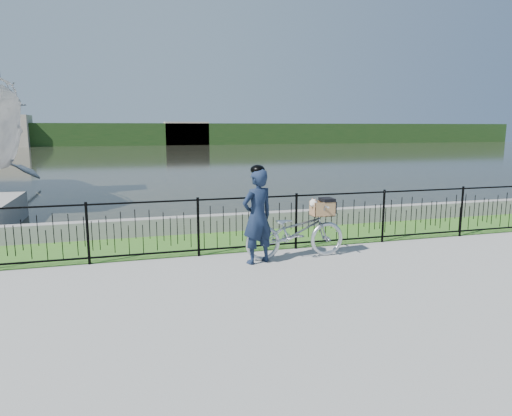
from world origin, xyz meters
name	(u,v)px	position (x,y,z in m)	size (l,w,h in m)	color
ground	(273,277)	(0.00, 0.00, 0.00)	(120.00, 120.00, 0.00)	gray
grass_strip	(237,240)	(0.00, 2.60, 0.00)	(60.00, 2.00, 0.01)	#376720
water	(154,156)	(0.00, 33.00, 0.00)	(120.00, 120.00, 0.00)	#27281E
quay_wall	(227,223)	(0.00, 3.60, 0.20)	(60.00, 0.30, 0.40)	gray
fence	(249,224)	(0.00, 1.60, 0.58)	(14.00, 0.06, 1.15)	black
far_treeline	(142,134)	(0.00, 60.00, 1.50)	(120.00, 6.00, 3.00)	#223F18
far_building_right	(186,133)	(6.00, 58.50, 1.60)	(6.00, 3.00, 3.20)	#B5A791
bicycle_rig	(296,231)	(0.76, 0.99, 0.52)	(1.95, 0.68, 1.15)	silver
cyclist	(257,215)	(-0.03, 0.87, 0.89)	(0.73, 0.60, 1.80)	#131E36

